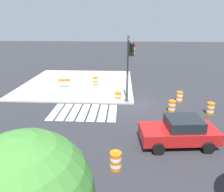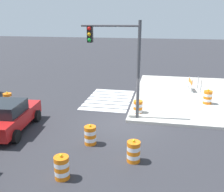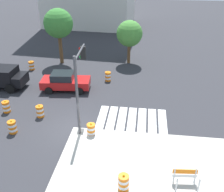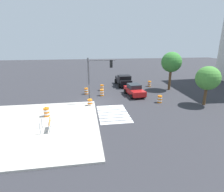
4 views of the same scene
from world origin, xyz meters
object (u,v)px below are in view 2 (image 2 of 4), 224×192
Objects in this scene: traffic_barrel_near_corner at (134,152)px; traffic_barrel_lane_center at (90,135)px; sports_car at (9,116)px; traffic_barrel_median_far at (62,167)px; construction_barricade at (192,84)px; traffic_light_pole at (118,53)px; traffic_barrel_on_sidewalk at (208,97)px; traffic_barrel_far_curb at (8,100)px; traffic_barrel_crosswalk_end at (138,108)px.

traffic_barrel_near_corner and traffic_barrel_lane_center have the same top height.
traffic_barrel_lane_center is (1.14, 2.19, 0.00)m from traffic_barrel_near_corner.
traffic_barrel_median_far is (-3.46, -4.30, -0.36)m from sports_car.
traffic_barrel_near_corner is at bearing 163.00° from construction_barricade.
traffic_barrel_on_sidewalk is at bearing -58.28° from traffic_light_pole.
traffic_barrel_lane_center is 4.92m from traffic_light_pole.
traffic_barrel_lane_center is 0.19× the size of traffic_light_pole.
traffic_barrel_lane_center is at bearing 167.79° from traffic_light_pole.
sports_car is 13.85m from construction_barricade.
traffic_barrel_near_corner is 11.66m from construction_barricade.
sports_car is at bearing -146.56° from traffic_barrel_far_curb.
traffic_barrel_lane_center is at bearing -6.09° from traffic_barrel_median_far.
traffic_barrel_on_sidewalk reaches higher than traffic_barrel_crosswalk_end.
traffic_barrel_far_curb is at bearing 115.00° from construction_barricade.
traffic_barrel_far_curb is at bearing 43.50° from traffic_barrel_median_far.
traffic_barrel_lane_center is (-4.16, -6.94, 0.00)m from traffic_barrel_far_curb.
sports_car is at bearing 132.62° from construction_barricade.
construction_barricade reaches higher than traffic_barrel_lane_center.
traffic_barrel_lane_center is (2.83, -0.30, 0.00)m from traffic_barrel_median_far.
traffic_barrel_on_sidewalk is (9.68, -6.60, 0.15)m from traffic_barrel_median_far.
traffic_barrel_crosswalk_end is 7.42m from traffic_barrel_median_far.
traffic_barrel_crosswalk_end is 3.73m from traffic_light_pole.
traffic_barrel_median_far is 7.21m from traffic_light_pole.
traffic_barrel_lane_center is at bearing 137.41° from traffic_barrel_on_sidewalk.
construction_barricade is 0.24× the size of traffic_light_pole.
traffic_barrel_far_curb is (6.99, 6.64, 0.00)m from traffic_barrel_median_far.
traffic_light_pole is (-3.44, 5.56, 3.31)m from traffic_barrel_on_sidewalk.
traffic_barrel_near_corner is at bearing -55.75° from traffic_barrel_median_far.
sports_car is 4.37× the size of traffic_barrel_far_curb.
traffic_barrel_crosswalk_end is at bearing -89.27° from traffic_barrel_far_curb.
traffic_barrel_crosswalk_end is at bearing -52.03° from traffic_light_pole.
traffic_barrel_on_sidewalk reaches higher than construction_barricade.
traffic_barrel_crosswalk_end is at bearing -23.28° from traffic_barrel_lane_center.
construction_barricade is (5.73, -3.75, 0.27)m from traffic_barrel_crosswalk_end.
traffic_light_pole reaches higher than traffic_barrel_median_far.
construction_barricade reaches higher than traffic_barrel_near_corner.
traffic_barrel_near_corner is 1.00× the size of traffic_barrel_lane_center.
traffic_barrel_median_far is at bearing 155.34° from construction_barricade.
traffic_barrel_far_curb is (5.30, 9.12, 0.00)m from traffic_barrel_near_corner.
sports_car is 0.81× the size of traffic_light_pole.
traffic_barrel_on_sidewalk is 0.19× the size of traffic_light_pole.
traffic_barrel_far_curb is at bearing 59.85° from traffic_barrel_near_corner.
traffic_barrel_crosswalk_end is 8.78m from traffic_barrel_far_curb.
traffic_barrel_far_curb is at bearing 90.73° from traffic_barrel_crosswalk_end.
traffic_light_pole reaches higher than traffic_barrel_far_curb.
sports_car is 4.37× the size of traffic_barrel_median_far.
construction_barricade is (9.38, -10.19, -0.09)m from sports_car.
traffic_light_pole is (-0.86, 1.10, 3.46)m from traffic_barrel_crosswalk_end.
traffic_barrel_on_sidewalk reaches higher than traffic_barrel_median_far.
traffic_light_pole is at bearing -95.56° from traffic_barrel_far_curb.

